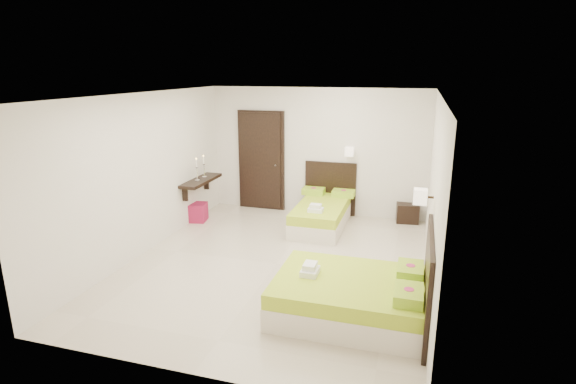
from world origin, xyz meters
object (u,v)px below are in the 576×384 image
(nightstand, at_px, (407,213))
(ottoman, at_px, (197,212))
(bed_single, at_px, (322,212))
(bed_double, at_px, (356,295))

(nightstand, height_order, ottoman, nightstand)
(nightstand, xyz_separation_m, ottoman, (-4.05, -1.14, -0.01))
(bed_single, bearing_deg, nightstand, 24.10)
(bed_double, bearing_deg, ottoman, 142.96)
(bed_single, distance_m, nightstand, 1.73)
(nightstand, distance_m, ottoman, 4.20)
(nightstand, bearing_deg, bed_double, -103.87)
(bed_single, height_order, nightstand, bed_single)
(bed_single, relative_size, bed_double, 0.96)
(bed_single, height_order, ottoman, bed_single)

